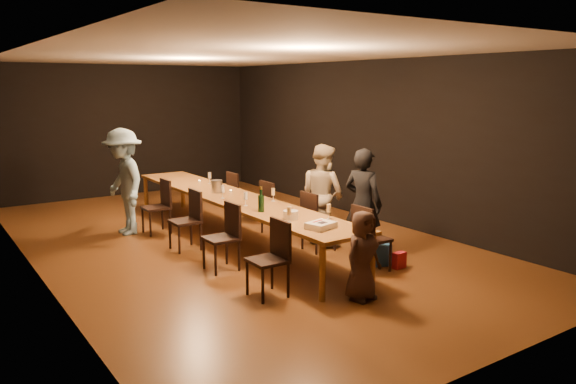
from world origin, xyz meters
TOP-DOWN VIEW (x-y plane):
  - ground at (0.00, 0.00)m, footprint 10.00×10.00m
  - room_shell at (0.00, 0.00)m, footprint 6.04×10.04m
  - table at (0.00, 0.00)m, footprint 0.90×6.00m
  - chair_right_0 at (0.85, -2.40)m, footprint 0.42×0.42m
  - chair_right_1 at (0.85, -1.20)m, footprint 0.42×0.42m
  - chair_right_2 at (0.85, 0.00)m, footprint 0.42×0.42m
  - chair_right_3 at (0.85, 1.20)m, footprint 0.42×0.42m
  - chair_left_0 at (-0.85, -2.40)m, footprint 0.42×0.42m
  - chair_left_1 at (-0.85, -1.20)m, footprint 0.42×0.42m
  - chair_left_2 at (-0.85, 0.00)m, footprint 0.42×0.42m
  - chair_left_3 at (-0.85, 1.20)m, footprint 0.42×0.42m
  - woman_birthday at (1.15, -1.87)m, footprint 0.56×0.69m
  - woman_tan at (1.15, -0.90)m, footprint 0.71×0.86m
  - man_blue at (-1.29, 1.47)m, footprint 0.68×1.18m
  - child at (0.03, -3.12)m, footprint 0.57×0.41m
  - gift_bag_red at (1.24, -2.55)m, footprint 0.20×0.12m
  - gift_bag_blue at (1.13, -2.30)m, footprint 0.30×0.26m
  - birthday_cake at (-0.08, -2.45)m, footprint 0.40×0.35m
  - plate_stack at (-0.11, -1.82)m, footprint 0.26×0.26m
  - champagne_bottle at (-0.21, -1.22)m, footprint 0.09×0.09m
  - ice_bucket at (-0.04, 0.47)m, footprint 0.21×0.21m
  - wineglass_0 at (-0.22, -1.95)m, footprint 0.06×0.06m
  - wineglass_1 at (0.32, -2.11)m, footprint 0.06×0.06m
  - wineglass_2 at (-0.18, -0.74)m, footprint 0.06×0.06m
  - wineglass_3 at (0.34, -0.69)m, footprint 0.06×0.06m
  - wineglass_4 at (-0.21, -0.05)m, footprint 0.06×0.06m
  - wineglass_5 at (0.25, 1.32)m, footprint 0.06×0.06m
  - tealight_near at (0.15, -2.16)m, footprint 0.05×0.05m
  - tealight_mid at (0.15, 0.34)m, footprint 0.05×0.05m
  - tealight_far at (0.15, 1.55)m, footprint 0.05×0.05m

SIDE VIEW (x-z plane):
  - ground at x=0.00m, z-range 0.00..0.00m
  - gift_bag_red at x=1.24m, z-range 0.00..0.23m
  - gift_bag_blue at x=1.13m, z-range 0.00..0.32m
  - chair_right_0 at x=0.85m, z-range 0.00..0.93m
  - chair_right_1 at x=0.85m, z-range 0.00..0.93m
  - chair_right_2 at x=0.85m, z-range 0.00..0.93m
  - chair_right_3 at x=0.85m, z-range 0.00..0.93m
  - chair_left_0 at x=-0.85m, z-range 0.00..0.93m
  - chair_left_1 at x=-0.85m, z-range 0.00..0.93m
  - chair_left_2 at x=-0.85m, z-range 0.00..0.93m
  - chair_left_3 at x=-0.85m, z-range 0.00..0.93m
  - child at x=0.03m, z-range 0.00..1.09m
  - table at x=0.00m, z-range 0.33..1.08m
  - tealight_near at x=0.15m, z-range 0.75..0.78m
  - tealight_mid at x=0.15m, z-range 0.75..0.78m
  - tealight_far at x=0.15m, z-range 0.75..0.78m
  - birthday_cake at x=-0.08m, z-range 0.75..0.83m
  - plate_stack at x=-0.11m, z-range 0.75..0.87m
  - woman_tan at x=1.15m, z-range 0.00..1.62m
  - woman_birthday at x=1.15m, z-range 0.00..1.64m
  - wineglass_0 at x=-0.22m, z-range 0.75..0.96m
  - wineglass_1 at x=0.32m, z-range 0.75..0.96m
  - wineglass_2 at x=-0.18m, z-range 0.75..0.96m
  - wineglass_3 at x=0.34m, z-range 0.75..0.96m
  - wineglass_4 at x=-0.21m, z-range 0.75..0.96m
  - wineglass_5 at x=0.25m, z-range 0.75..0.96m
  - ice_bucket at x=-0.04m, z-range 0.75..0.96m
  - man_blue at x=-1.29m, z-range 0.00..1.82m
  - champagne_bottle at x=-0.21m, z-range 0.75..1.12m
  - room_shell at x=0.00m, z-range 0.57..3.59m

